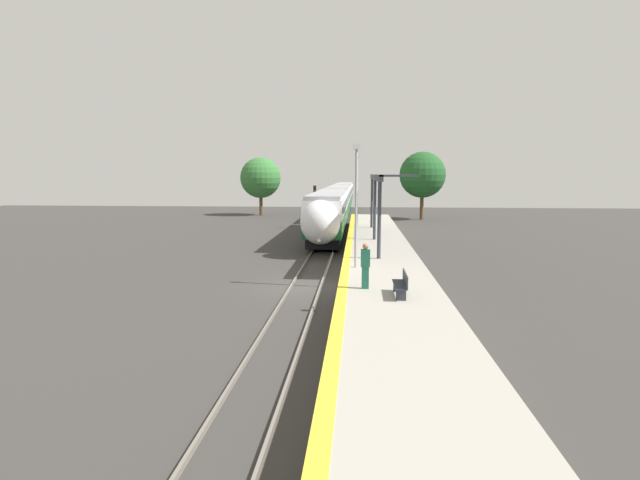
{
  "coord_description": "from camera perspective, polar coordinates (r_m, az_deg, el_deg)",
  "views": [
    {
      "loc": [
        2.53,
        -23.81,
        5.49
      ],
      "look_at": [
        0.6,
        0.92,
        2.21
      ],
      "focal_mm": 28.0,
      "sensor_mm": 36.0,
      "label": 1
    }
  ],
  "objects": [
    {
      "name": "background_tree_right",
      "position": [
        61.88,
        11.63,
        7.3
      ],
      "size": [
        5.55,
        5.55,
        8.18
      ],
      "color": "brown",
      "rests_on": "ground_plane"
    },
    {
      "name": "lamppost_mid",
      "position": [
        34.86,
        4.26,
        5.66
      ],
      "size": [
        0.36,
        0.2,
        5.86
      ],
      "color": "#9E9EA3",
      "rests_on": "platform_right"
    },
    {
      "name": "train",
      "position": [
        62.75,
        2.15,
        4.6
      ],
      "size": [
        2.8,
        62.76,
        3.99
      ],
      "color": "black",
      "rests_on": "ground_plane"
    },
    {
      "name": "background_tree_left",
      "position": [
        67.35,
        -6.81,
        7.06
      ],
      "size": [
        5.39,
        5.39,
        7.7
      ],
      "color": "brown",
      "rests_on": "ground_plane"
    },
    {
      "name": "rail_right",
      "position": [
        24.49,
        0.1,
        -5.24
      ],
      "size": [
        0.08,
        90.0,
        0.15
      ],
      "primitive_type": "cube",
      "color": "slate",
      "rests_on": "ground_plane"
    },
    {
      "name": "rail_left",
      "position": [
        24.64,
        -3.25,
        -5.18
      ],
      "size": [
        0.08,
        90.0,
        0.15
      ],
      "primitive_type": "cube",
      "color": "slate",
      "rests_on": "ground_plane"
    },
    {
      "name": "lamppost_near",
      "position": [
        23.72,
        4.15,
        4.78
      ],
      "size": [
        0.36,
        0.2,
        5.86
      ],
      "color": "#9E9EA3",
      "rests_on": "platform_right"
    },
    {
      "name": "person_waiting",
      "position": [
        19.55,
        5.21,
        -2.86
      ],
      "size": [
        0.36,
        0.24,
        1.79
      ],
      "color": "#1E604C",
      "rests_on": "platform_right"
    },
    {
      "name": "platform_bench",
      "position": [
        18.59,
        9.36,
        -4.91
      ],
      "size": [
        0.44,
        1.78,
        0.89
      ],
      "color": "#2D333D",
      "rests_on": "platform_right"
    },
    {
      "name": "ground_plane",
      "position": [
        24.57,
        -1.58,
        -5.38
      ],
      "size": [
        120.0,
        120.0,
        0.0
      ],
      "primitive_type": "plane",
      "color": "#383533"
    },
    {
      "name": "station_canopy",
      "position": [
        34.2,
        7.29,
        6.96
      ],
      "size": [
        2.02,
        18.65,
        4.44
      ],
      "color": "#333842",
      "rests_on": "platform_right"
    },
    {
      "name": "railway_signal",
      "position": [
        50.53,
        -0.6,
        4.33
      ],
      "size": [
        0.28,
        0.28,
        4.35
      ],
      "color": "#59595E",
      "rests_on": "ground_plane"
    },
    {
      "name": "platform_right",
      "position": [
        24.36,
        7.3,
        -4.31
      ],
      "size": [
        4.09,
        64.0,
        1.04
      ],
      "color": "#9E998E",
      "rests_on": "ground_plane"
    }
  ]
}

